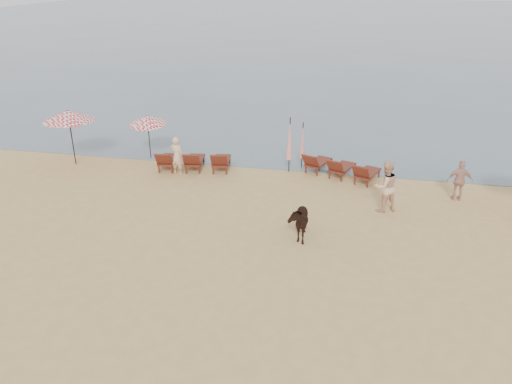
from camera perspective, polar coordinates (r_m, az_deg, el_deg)
ground at (r=14.06m, az=-4.09°, el=-12.37°), size 120.00×120.00×0.00m
sea at (r=91.29m, az=9.79°, el=18.62°), size 160.00×140.00×0.06m
lounger_cluster_left at (r=22.64m, az=-7.11°, el=3.63°), size 3.39×2.29×0.69m
lounger_cluster_right at (r=22.03m, az=9.60°, el=2.83°), size 3.48×2.79×0.67m
umbrella_open_left_a at (r=24.19m, az=-20.65°, el=8.16°), size 2.26×2.26×2.58m
umbrella_open_left_b at (r=24.10m, az=-12.30°, el=8.04°), size 1.71×1.74×2.18m
umbrella_closed_left at (r=21.98m, az=3.87°, el=6.07°), size 0.31×0.31×2.52m
umbrella_closed_right at (r=22.52m, az=5.34°, el=5.90°), size 0.26×0.26×2.17m
cow at (r=16.82m, az=4.80°, el=-3.20°), size 0.89×1.61×1.30m
beachgoer_left at (r=22.16m, az=-9.01°, el=4.11°), size 0.71×0.55×1.73m
beachgoer_right_a at (r=19.07m, az=14.55°, el=0.62°), size 1.21×1.13×1.98m
beachgoer_right_b at (r=20.97m, az=22.26°, el=1.21°), size 0.97×0.42×1.63m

